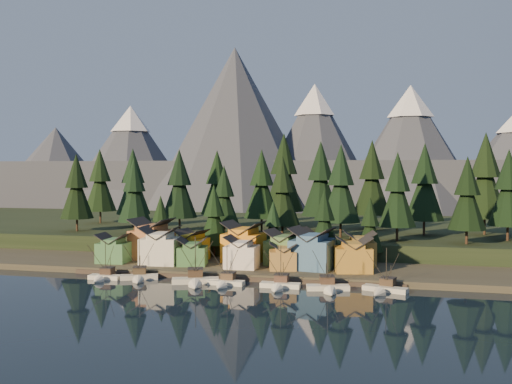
% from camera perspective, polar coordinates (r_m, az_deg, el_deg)
% --- Properties ---
extents(ground, '(500.00, 500.00, 0.00)m').
position_cam_1_polar(ground, '(120.83, -4.58, -10.15)').
color(ground, black).
rests_on(ground, ground).
extents(shore_strip, '(400.00, 50.00, 1.50)m').
position_cam_1_polar(shore_strip, '(158.51, -0.05, -6.85)').
color(shore_strip, '#3B372B').
rests_on(shore_strip, ground).
extents(hillside, '(420.00, 100.00, 6.00)m').
position_cam_1_polar(hillside, '(206.70, 3.21, -4.06)').
color(hillside, black).
rests_on(hillside, ground).
extents(dock, '(80.00, 4.00, 1.00)m').
position_cam_1_polar(dock, '(136.18, -2.40, -8.50)').
color(dock, '#473B32').
rests_on(dock, ground).
extents(mountain_ridge, '(560.00, 190.00, 90.00)m').
position_cam_1_polar(mountain_ridge, '(328.23, 6.36, 2.36)').
color(mountain_ridge, '#4C5262').
rests_on(mountain_ridge, ground).
extents(boat_0, '(7.79, 8.46, 9.87)m').
position_cam_1_polar(boat_0, '(139.74, -15.05, -7.69)').
color(boat_0, silver).
rests_on(boat_0, ground).
extents(boat_1, '(9.35, 9.79, 10.42)m').
position_cam_1_polar(boat_1, '(137.51, -11.63, -7.81)').
color(boat_1, beige).
rests_on(boat_1, ground).
extents(boat_2, '(11.28, 11.70, 11.80)m').
position_cam_1_polar(boat_2, '(130.68, -6.09, -8.23)').
color(boat_2, beige).
rests_on(boat_2, ground).
extents(boat_3, '(8.42, 9.12, 9.94)m').
position_cam_1_polar(boat_3, '(128.73, -3.12, -8.50)').
color(boat_3, white).
rests_on(boat_3, ground).
extents(boat_4, '(8.99, 9.80, 10.24)m').
position_cam_1_polar(boat_4, '(125.73, 2.35, -8.76)').
color(boat_4, white).
rests_on(boat_4, ground).
extents(boat_5, '(9.75, 10.23, 10.60)m').
position_cam_1_polar(boat_5, '(124.02, 7.27, -8.90)').
color(boat_5, silver).
rests_on(boat_5, ground).
extents(boat_6, '(10.10, 10.51, 10.31)m').
position_cam_1_polar(boat_6, '(124.72, 12.65, -8.93)').
color(boat_6, beige).
rests_on(boat_6, ground).
extents(house_front_0, '(8.11, 7.73, 7.58)m').
position_cam_1_polar(house_front_0, '(154.67, -14.07, -5.39)').
color(house_front_0, '#427946').
rests_on(house_front_0, shore_strip).
extents(house_front_1, '(10.24, 9.90, 9.67)m').
position_cam_1_polar(house_front_1, '(149.79, -9.54, -5.18)').
color(house_front_1, white).
rests_on(house_front_1, shore_strip).
extents(house_front_2, '(8.34, 8.39, 6.96)m').
position_cam_1_polar(house_front_2, '(146.92, -6.37, -5.87)').
color(house_front_2, '#417740').
rests_on(house_front_2, shore_strip).
extents(house_front_3, '(7.87, 7.50, 7.95)m').
position_cam_1_polar(house_front_3, '(141.99, -1.43, -5.93)').
color(house_front_3, white).
rests_on(house_front_3, shore_strip).
extents(house_front_4, '(7.88, 8.26, 6.59)m').
position_cam_1_polar(house_front_4, '(140.13, 2.68, -6.34)').
color(house_front_4, '#AF823E').
rests_on(house_front_4, shore_strip).
extents(house_front_5, '(11.15, 10.43, 10.23)m').
position_cam_1_polar(house_front_5, '(140.62, 5.61, -5.53)').
color(house_front_5, '#3B638C').
rests_on(house_front_5, shore_strip).
extents(house_front_6, '(10.02, 9.66, 8.50)m').
position_cam_1_polar(house_front_6, '(138.82, 9.66, -6.03)').
color(house_front_6, '#B7852F').
rests_on(house_front_6, shore_strip).
extents(house_back_0, '(10.63, 10.25, 11.04)m').
position_cam_1_polar(house_back_0, '(158.19, -10.38, -4.52)').
color(house_back_0, '#A7653B').
rests_on(house_back_0, shore_strip).
extents(house_back_1, '(8.86, 8.93, 8.26)m').
position_cam_1_polar(house_back_1, '(154.67, -6.43, -5.20)').
color(house_back_1, gold).
rests_on(house_back_1, shore_strip).
extents(house_back_2, '(10.91, 10.19, 10.60)m').
position_cam_1_polar(house_back_2, '(151.34, -1.24, -4.88)').
color(house_back_2, orange).
rests_on(house_back_2, shore_strip).
extents(house_back_3, '(10.07, 9.29, 8.96)m').
position_cam_1_polar(house_back_3, '(146.63, 2.85, -5.46)').
color(house_back_3, '#4B753F').
rests_on(house_back_3, shore_strip).
extents(house_back_4, '(10.08, 9.85, 9.10)m').
position_cam_1_polar(house_back_4, '(149.49, 5.95, -5.29)').
color(house_back_4, '#324D78').
rests_on(house_back_4, shore_strip).
extents(house_back_5, '(8.92, 9.00, 8.68)m').
position_cam_1_polar(house_back_5, '(147.12, 10.32, -5.53)').
color(house_back_5, olive).
rests_on(house_back_5, shore_strip).
extents(tree_hill_0, '(10.68, 10.68, 24.89)m').
position_cam_1_polar(tree_hill_0, '(191.60, -17.50, 0.31)').
color(tree_hill_0, '#332319').
rests_on(tree_hill_0, hillside).
extents(tree_hill_1, '(11.62, 11.62, 27.08)m').
position_cam_1_polar(tree_hill_1, '(199.94, -12.19, 0.79)').
color(tree_hill_1, '#332319').
rests_on(tree_hill_1, hillside).
extents(tree_hill_2, '(10.08, 10.08, 23.48)m').
position_cam_1_polar(tree_hill_2, '(177.67, -12.08, -0.04)').
color(tree_hill_2, '#332319').
rests_on(tree_hill_2, hillside).
extents(tree_hill_3, '(11.32, 11.32, 26.37)m').
position_cam_1_polar(tree_hill_3, '(184.65, -7.67, 0.57)').
color(tree_hill_3, '#332319').
rests_on(tree_hill_3, hillside).
extents(tree_hill_4, '(11.36, 11.36, 26.46)m').
position_cam_1_polar(tree_hill_4, '(196.16, -3.90, 0.71)').
color(tree_hill_4, '#332319').
rests_on(tree_hill_4, hillside).
extents(tree_hill_5, '(9.05, 9.05, 21.08)m').
position_cam_1_polar(tree_hill_5, '(169.47, -3.21, -0.55)').
color(tree_hill_5, '#332319').
rests_on(tree_hill_5, hillside).
extents(tree_hill_6, '(11.28, 11.28, 26.27)m').
position_cam_1_polar(tree_hill_6, '(181.79, 0.57, 0.55)').
color(tree_hill_6, '#332319').
rests_on(tree_hill_6, hillside).
extents(tree_hill_7, '(10.25, 10.25, 23.88)m').
position_cam_1_polar(tree_hill_7, '(163.16, 2.65, -0.13)').
color(tree_hill_7, '#332319').
rests_on(tree_hill_7, hillside).
extents(tree_hill_8, '(12.50, 12.50, 29.12)m').
position_cam_1_polar(tree_hill_8, '(185.52, 6.48, 1.05)').
color(tree_hill_8, '#332319').
rests_on(tree_hill_8, hillside).
extents(tree_hill_9, '(11.71, 11.71, 27.29)m').
position_cam_1_polar(tree_hill_9, '(167.81, 8.48, 0.56)').
color(tree_hill_9, '#332319').
rests_on(tree_hill_9, hillside).
extents(tree_hill_10, '(12.72, 12.72, 29.63)m').
position_cam_1_polar(tree_hill_10, '(192.24, 11.52, 1.15)').
color(tree_hill_10, '#332319').
rests_on(tree_hill_10, hillside).
extents(tree_hill_11, '(10.63, 10.63, 24.75)m').
position_cam_1_polar(tree_hill_11, '(162.22, 13.96, -0.04)').
color(tree_hill_11, '#332319').
rests_on(tree_hill_11, hillside).
extents(tree_hill_12, '(11.95, 11.95, 27.85)m').
position_cam_1_polar(tree_hill_12, '(178.39, 16.50, 0.69)').
color(tree_hill_12, '#332319').
rests_on(tree_hill_12, hillside).
extents(tree_hill_13, '(10.07, 10.07, 23.45)m').
position_cam_1_polar(tree_hill_13, '(161.40, 20.37, -0.39)').
color(tree_hill_13, '#332319').
rests_on(tree_hill_13, hillside).
extents(tree_hill_14, '(13.40, 13.40, 31.23)m').
position_cam_1_polar(tree_hill_14, '(186.11, 21.95, 1.25)').
color(tree_hill_14, '#332319').
rests_on(tree_hill_14, hillside).
extents(tree_hill_15, '(13.90, 13.90, 32.39)m').
position_cam_1_polar(tree_hill_15, '(197.54, 2.81, 1.66)').
color(tree_hill_15, '#332319').
rests_on(tree_hill_15, hillside).
extents(tree_hill_16, '(11.77, 11.77, 27.41)m').
position_cam_1_polar(tree_hill_16, '(217.08, -15.33, 0.93)').
color(tree_hill_16, '#332319').
rests_on(tree_hill_16, hillside).
extents(tree_hill_17, '(10.99, 10.99, 25.59)m').
position_cam_1_polar(tree_hill_17, '(173.04, 23.92, 0.12)').
color(tree_hill_17, '#332319').
rests_on(tree_hill_17, hillside).
extents(tree_shore_0, '(7.27, 7.27, 16.93)m').
position_cam_1_polar(tree_shore_0, '(166.00, -9.50, -2.99)').
color(tree_shore_0, '#332319').
rests_on(tree_shore_0, shore_strip).
extents(tree_shore_1, '(8.68, 8.68, 20.23)m').
position_cam_1_polar(tree_shore_1, '(160.28, -4.23, -2.51)').
color(tree_shore_1, '#332319').
rests_on(tree_shore_1, shore_strip).
extents(tree_shore_2, '(6.81, 6.81, 15.86)m').
position_cam_1_polar(tree_shore_2, '(156.18, 1.73, -3.51)').
color(tree_shore_2, '#332319').
rests_on(tree_shore_2, shore_strip).
extents(tree_shore_3, '(8.29, 8.29, 19.32)m').
position_cam_1_polar(tree_shore_3, '(153.76, 6.85, -2.91)').
color(tree_shore_3, '#332319').
rests_on(tree_shore_3, shore_strip).
extents(tree_shore_4, '(7.40, 7.40, 17.24)m').
position_cam_1_polar(tree_shore_4, '(152.96, 11.33, -3.40)').
color(tree_shore_4, '#332319').
rests_on(tree_shore_4, shore_strip).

